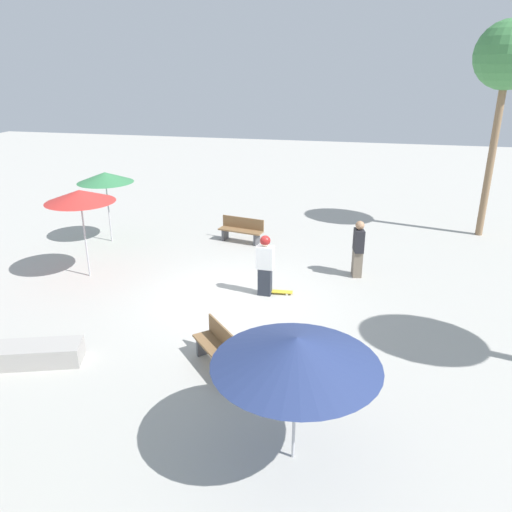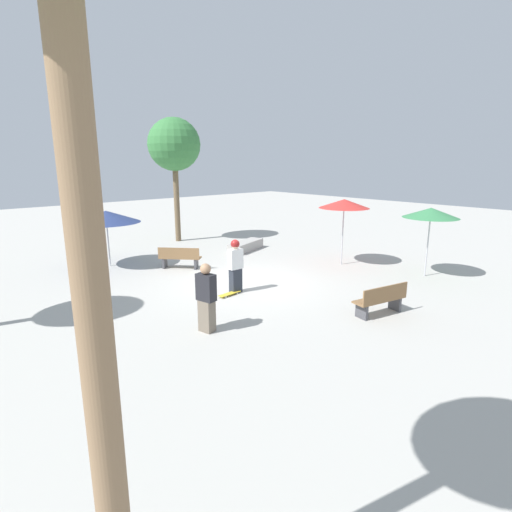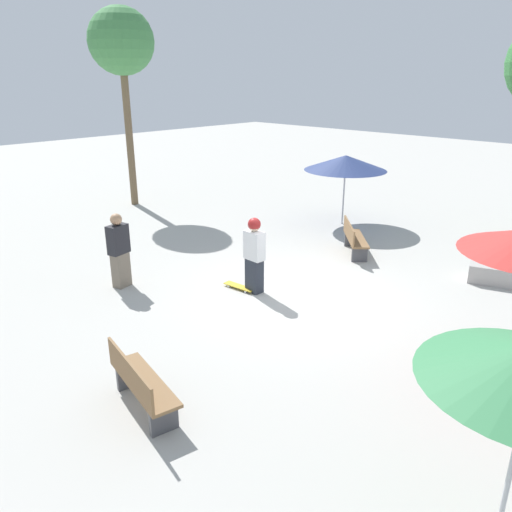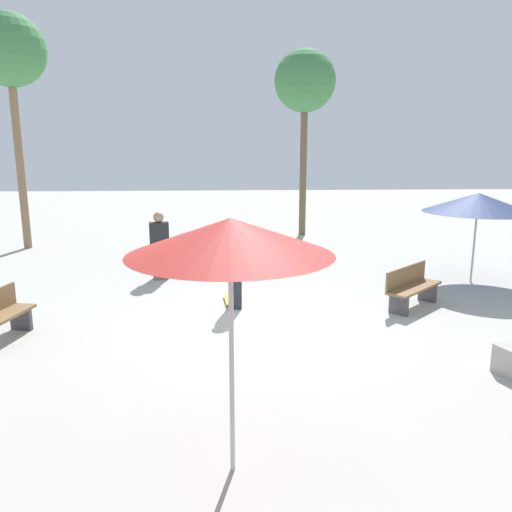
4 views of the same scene
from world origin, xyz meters
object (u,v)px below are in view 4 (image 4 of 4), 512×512
bench_far (412,287)px  palm_tree_center_left (9,53)px  skateboard (229,300)px  shade_umbrella_navy (478,203)px  palm_tree_left (305,83)px  bystander_watching (160,246)px  skater_main (235,264)px  shade_umbrella_red (230,237)px

bench_far → palm_tree_center_left: (-10.43, 6.86, 5.66)m
bench_far → palm_tree_center_left: palm_tree_center_left is taller
skateboard → bench_far: (3.77, -0.53, 0.37)m
shade_umbrella_navy → skateboard: bearing=-167.4°
bench_far → palm_tree_left: palm_tree_left is taller
skateboard → bystander_watching: 2.80m
skateboard → bench_far: 3.83m
shade_umbrella_navy → bystander_watching: (-7.70, 0.71, -1.11)m
bench_far → skater_main: bearing=-45.4°
skateboard → bench_far: bench_far is taller
palm_tree_left → bystander_watching: (-4.52, -6.35, -4.66)m
palm_tree_left → palm_tree_center_left: size_ratio=0.92×
skater_main → palm_tree_center_left: 10.83m
shade_umbrella_red → palm_tree_left: palm_tree_left is taller
bystander_watching → skateboard: bearing=-62.0°
shade_umbrella_navy → bystander_watching: 7.81m
palm_tree_center_left → bystander_watching: (4.93, -4.28, -5.23)m
skateboard → palm_tree_left: palm_tree_left is taller
bystander_watching → shade_umbrella_red: bearing=-89.5°
shade_umbrella_navy → shade_umbrella_red: size_ratio=0.98×
skater_main → bench_far: 3.68m
palm_tree_center_left → bystander_watching: bearing=-41.0°
shade_umbrella_navy → shade_umbrella_red: bearing=-130.2°
skateboard → shade_umbrella_navy: 6.41m
bench_far → shade_umbrella_navy: shade_umbrella_navy is taller
skateboard → bystander_watching: bystander_watching is taller
palm_tree_left → bystander_watching: bearing=-125.4°
palm_tree_left → shade_umbrella_navy: bearing=-65.8°
skater_main → bench_far: size_ratio=1.15×
palm_tree_left → bench_far: bearing=-83.7°
palm_tree_center_left → bystander_watching: size_ratio=4.27×
shade_umbrella_red → palm_tree_center_left: palm_tree_center_left is taller
skater_main → shade_umbrella_red: (-0.11, -5.36, 1.52)m
palm_tree_left → palm_tree_center_left: (-9.45, -2.07, 0.57)m
skater_main → shade_umbrella_navy: bearing=-71.5°
skateboard → skater_main: bearing=-164.5°
shade_umbrella_navy → bystander_watching: shade_umbrella_navy is taller
skateboard → palm_tree_center_left: (-6.66, 6.34, 6.02)m
skateboard → shade_umbrella_navy: (5.97, 1.34, 1.91)m
skater_main → bystander_watching: (-1.86, 2.39, -0.07)m
bench_far → shade_umbrella_red: (-3.76, -5.18, 2.01)m
shade_umbrella_red → skater_main: bearing=88.8°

